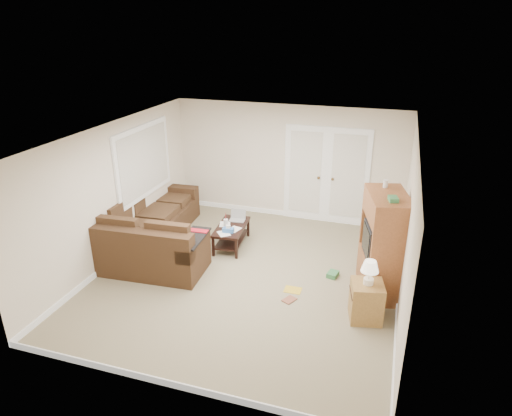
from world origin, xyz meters
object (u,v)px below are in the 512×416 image
(side_cabinet, at_px, (367,298))
(tv_armoire, at_px, (383,244))
(coffee_table, at_px, (232,235))
(sectional_sofa, at_px, (152,232))

(side_cabinet, bearing_deg, tv_armoire, 68.93)
(coffee_table, relative_size, tv_armoire, 0.60)
(coffee_table, relative_size, side_cabinet, 1.12)
(sectional_sofa, height_order, tv_armoire, tv_armoire)
(sectional_sofa, height_order, coffee_table, sectional_sofa)
(tv_armoire, relative_size, side_cabinet, 1.86)
(tv_armoire, xyz_separation_m, side_cabinet, (-0.14, -0.85, -0.50))
(side_cabinet, bearing_deg, sectional_sofa, 154.29)
(sectional_sofa, relative_size, side_cabinet, 3.15)
(coffee_table, bearing_deg, side_cabinet, -36.28)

